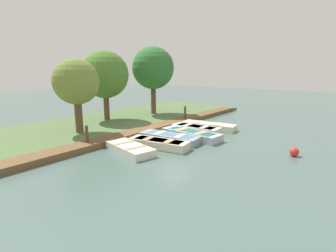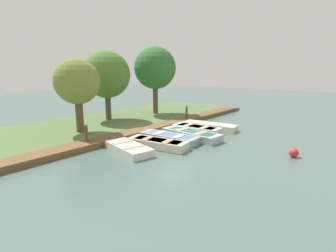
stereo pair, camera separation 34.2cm
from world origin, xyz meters
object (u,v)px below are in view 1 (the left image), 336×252
object	(u,v)px
rowboat_3	(191,134)
rowboat_4	(196,129)
rowboat_2	(170,138)
park_tree_far_left	(76,83)
park_tree_center	(153,68)
mooring_post_far	(185,114)
rowboat_5	(209,126)
rowboat_0	(130,148)
park_tree_left	(105,75)
rowboat_1	(159,143)
mooring_post_near	(87,136)
buoy	(294,152)

from	to	relation	value
rowboat_3	rowboat_4	world-z (taller)	rowboat_3
rowboat_2	park_tree_far_left	world-z (taller)	park_tree_far_left
rowboat_4	park_tree_center	xyz separation A→B (m)	(-5.95, 2.74, 3.72)
park_tree_center	rowboat_4	bearing A→B (deg)	-24.75
mooring_post_far	rowboat_5	bearing A→B (deg)	-21.30
rowboat_2	mooring_post_far	bearing A→B (deg)	109.71
rowboat_5	mooring_post_far	distance (m)	2.82
mooring_post_far	park_tree_center	xyz separation A→B (m)	(-3.52, 0.43, 3.33)
rowboat_4	mooring_post_far	size ratio (longest dim) A/B	2.62
park_tree_far_left	rowboat_2	bearing A→B (deg)	25.99
rowboat_2	rowboat_3	xyz separation A→B (m)	(0.56, 1.29, 0.02)
rowboat_0	park_tree_left	world-z (taller)	park_tree_left
rowboat_5	park_tree_far_left	bearing A→B (deg)	-135.18
rowboat_5	park_tree_far_left	xyz separation A→B (m)	(-5.05, -6.35, 2.92)
park_tree_left	park_tree_center	size ratio (longest dim) A/B	0.91
rowboat_1	rowboat_3	world-z (taller)	rowboat_3
rowboat_0	rowboat_1	world-z (taller)	rowboat_1
rowboat_5	park_tree_center	world-z (taller)	park_tree_center
rowboat_1	mooring_post_far	world-z (taller)	mooring_post_far
rowboat_1	park_tree_far_left	distance (m)	6.05
rowboat_2	park_tree_far_left	distance (m)	6.16
rowboat_1	mooring_post_near	bearing A→B (deg)	-151.51
rowboat_3	park_tree_far_left	size ratio (longest dim) A/B	0.82
park_tree_left	mooring_post_near	bearing A→B (deg)	-47.50
rowboat_0	mooring_post_near	xyz separation A→B (m)	(-2.16, -0.83, 0.41)
rowboat_0	rowboat_5	size ratio (longest dim) A/B	0.81
buoy	park_tree_far_left	bearing A→B (deg)	-160.48
rowboat_1	park_tree_far_left	bearing A→B (deg)	-179.37
rowboat_5	mooring_post_near	size ratio (longest dim) A/B	3.08
mooring_post_near	park_tree_center	size ratio (longest dim) A/B	0.21
rowboat_0	rowboat_3	size ratio (longest dim) A/B	0.81
rowboat_0	rowboat_1	distance (m)	1.55
rowboat_0	rowboat_1	xyz separation A→B (m)	(0.58, 1.43, 0.03)
rowboat_5	park_tree_center	distance (m)	7.30
buoy	park_tree_center	world-z (taller)	park_tree_center
mooring_post_near	buoy	size ratio (longest dim) A/B	2.88
rowboat_3	rowboat_4	xyz separation A→B (m)	(-0.56, 1.39, -0.01)
rowboat_3	mooring_post_near	xyz separation A→B (m)	(-2.99, -4.86, 0.38)
rowboat_3	park_tree_far_left	distance (m)	7.17
mooring_post_far	park_tree_far_left	distance (m)	8.16
rowboat_0	rowboat_2	world-z (taller)	rowboat_2
rowboat_1	rowboat_4	world-z (taller)	rowboat_1
mooring_post_far	park_tree_far_left	xyz separation A→B (m)	(-2.45, -7.37, 2.53)
park_tree_far_left	rowboat_1	bearing A→B (deg)	11.71
rowboat_3	buoy	world-z (taller)	rowboat_3
mooring_post_far	buoy	bearing A→B (deg)	-22.63
rowboat_4	mooring_post_far	distance (m)	3.38
rowboat_4	rowboat_1	bearing A→B (deg)	-87.31
mooring_post_far	park_tree_center	size ratio (longest dim) A/B	0.21
park_tree_left	park_tree_center	world-z (taller)	park_tree_center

